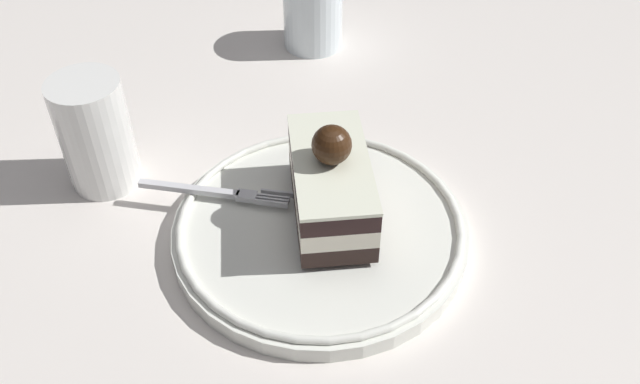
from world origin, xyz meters
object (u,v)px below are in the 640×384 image
(fork, at_px, (218,193))
(drink_glass_near, at_px, (313,17))
(cake_slice, at_px, (331,183))
(drink_glass_far, at_px, (97,140))
(dessert_plate, at_px, (320,229))

(fork, distance_m, drink_glass_near, 0.27)
(cake_slice, relative_size, drink_glass_far, 1.32)
(cake_slice, distance_m, drink_glass_far, 0.20)
(fork, height_order, drink_glass_near, drink_glass_near)
(fork, bearing_deg, dessert_plate, -146.56)
(drink_glass_near, relative_size, drink_glass_far, 0.76)
(cake_slice, relative_size, fork, 1.35)
(dessert_plate, xyz_separation_m, cake_slice, (0.00, -0.01, 0.04))
(cake_slice, distance_m, drink_glass_near, 0.28)
(fork, xyz_separation_m, drink_glass_near, (0.16, -0.21, 0.01))
(dessert_plate, distance_m, fork, 0.09)
(fork, bearing_deg, drink_glass_near, -52.71)
(dessert_plate, xyz_separation_m, drink_glass_near, (0.23, -0.17, 0.02))
(cake_slice, distance_m, fork, 0.09)
(fork, bearing_deg, cake_slice, -137.29)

